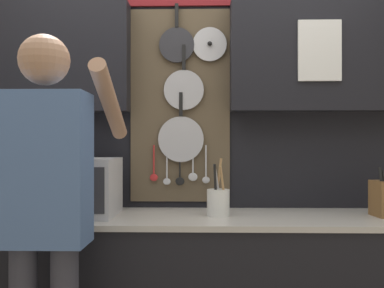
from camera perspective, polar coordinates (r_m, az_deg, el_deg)
name	(u,v)px	position (r m, az deg, el deg)	size (l,w,h in m)	color
back_wall_unit	(200,120)	(2.64, 1.03, 3.26)	(3.18, 0.22, 2.35)	black
microwave	(71,187)	(2.47, -15.85, -5.51)	(0.50, 0.39, 0.32)	silver
utensil_crock	(218,201)	(2.37, 3.52, -7.63)	(0.12, 0.12, 0.32)	white
person	(45,199)	(1.99, -19.01, -6.93)	(0.54, 0.65, 1.80)	#383842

